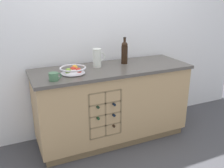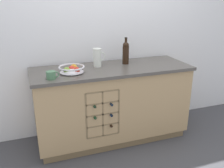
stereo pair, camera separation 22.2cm
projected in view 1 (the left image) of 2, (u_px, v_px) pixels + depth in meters
The scene contains 7 objects.
ground_plane at pixel (112, 137), 3.11m from camera, with size 14.00×14.00×0.00m, color #424247.
back_wall at pixel (99, 30), 3.00m from camera, with size 4.40×0.06×2.55m, color white.
kitchen_island at pixel (112, 103), 2.95m from camera, with size 1.80×0.66×0.90m.
fruit_bowl at pixel (73, 70), 2.57m from camera, with size 0.27×0.27×0.08m.
white_pitcher at pixel (97, 58), 2.79m from camera, with size 0.15×0.10×0.21m.
ceramic_mug at pixel (54, 77), 2.36m from camera, with size 0.12×0.09×0.08m.
standing_wine_bottle at pixel (124, 52), 2.93m from camera, with size 0.08×0.08×0.31m.
Camera 1 is at (-1.11, -2.47, 1.66)m, focal length 40.00 mm.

